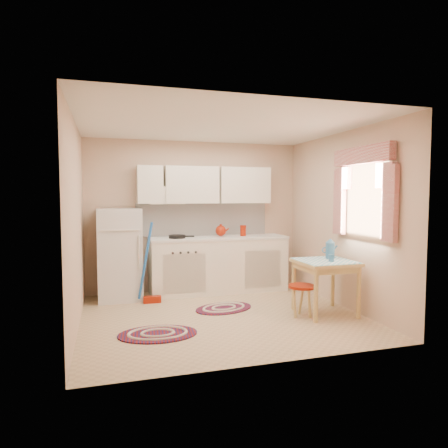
{
  "coord_description": "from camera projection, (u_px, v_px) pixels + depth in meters",
  "views": [
    {
      "loc": [
        -1.45,
        -5.01,
        1.59
      ],
      "look_at": [
        0.1,
        0.25,
        1.2
      ],
      "focal_mm": 32.0,
      "sensor_mm": 36.0,
      "label": 1
    }
  ],
  "objects": [
    {
      "name": "broom",
      "position": [
        152.0,
        263.0,
        5.9
      ],
      "size": [
        0.29,
        0.13,
        1.2
      ],
      "primitive_type": null,
      "rotation": [
        0.0,
        0.0,
        -0.05
      ],
      "color": "blue",
      "rests_on": "ground"
    },
    {
      "name": "red_canister",
      "position": [
        243.0,
        231.0,
        6.7
      ],
      "size": [
        0.12,
        0.12,
        0.16
      ],
      "primitive_type": "cylinder",
      "rotation": [
        0.0,
        0.0,
        0.23
      ],
      "color": "#931905",
      "rests_on": "countertop"
    },
    {
      "name": "base_cabinets",
      "position": [
        219.0,
        265.0,
        6.62
      ],
      "size": [
        2.25,
        0.6,
        0.88
      ],
      "primitive_type": "cube",
      "color": "white",
      "rests_on": "ground"
    },
    {
      "name": "stool",
      "position": [
        302.0,
        301.0,
        5.26
      ],
      "size": [
        0.47,
        0.47,
        0.42
      ],
      "primitive_type": "cylinder",
      "rotation": [
        0.0,
        0.0,
        -0.43
      ],
      "color": "#931905",
      "rests_on": "ground"
    },
    {
      "name": "rug_left",
      "position": [
        158.0,
        334.0,
        4.57
      ],
      "size": [
        0.96,
        0.68,
        0.02
      ],
      "primitive_type": null,
      "rotation": [
        0.0,
        0.0,
        -0.09
      ],
      "color": "maroon",
      "rests_on": "ground"
    },
    {
      "name": "rug_center",
      "position": [
        224.0,
        308.0,
        5.63
      ],
      "size": [
        0.97,
        0.76,
        0.02
      ],
      "primitive_type": null,
      "rotation": [
        0.0,
        0.0,
        0.26
      ],
      "color": "maroon",
      "rests_on": "ground"
    },
    {
      "name": "countertop",
      "position": [
        218.0,
        238.0,
        6.58
      ],
      "size": [
        2.27,
        0.62,
        0.04
      ],
      "primitive_type": "cube",
      "color": "silver",
      "rests_on": "base_cabinets"
    },
    {
      "name": "fridge",
      "position": [
        120.0,
        254.0,
        6.1
      ],
      "size": [
        0.65,
        0.6,
        1.4
      ],
      "primitive_type": "cube",
      "color": "silver",
      "rests_on": "ground"
    },
    {
      "name": "mug",
      "position": [
        331.0,
        258.0,
        5.25
      ],
      "size": [
        0.08,
        0.08,
        0.1
      ],
      "primitive_type": "cylinder",
      "rotation": [
        0.0,
        0.0,
        -0.09
      ],
      "color": "#2E648F",
      "rests_on": "table"
    },
    {
      "name": "room_shell",
      "position": [
        228.0,
        196.0,
        5.47
      ],
      "size": [
        3.64,
        3.6,
        2.52
      ],
      "color": "tan",
      "rests_on": "ground"
    },
    {
      "name": "coffee_pot",
      "position": [
        330.0,
        248.0,
        5.49
      ],
      "size": [
        0.19,
        0.18,
        0.3
      ],
      "primitive_type": null,
      "rotation": [
        0.0,
        0.0,
        -0.42
      ],
      "color": "#2E648F",
      "rests_on": "table"
    },
    {
      "name": "frying_pan",
      "position": [
        177.0,
        237.0,
        6.34
      ],
      "size": [
        0.32,
        0.32,
        0.05
      ],
      "primitive_type": "cylinder",
      "rotation": [
        0.0,
        0.0,
        -0.25
      ],
      "color": "black",
      "rests_on": "countertop"
    },
    {
      "name": "table",
      "position": [
        325.0,
        287.0,
        5.37
      ],
      "size": [
        0.72,
        0.72,
        0.72
      ],
      "primitive_type": "cube",
      "color": "#D6B56B",
      "rests_on": "ground"
    },
    {
      "name": "red_kettle",
      "position": [
        221.0,
        231.0,
        6.59
      ],
      "size": [
        0.23,
        0.22,
        0.2
      ],
      "primitive_type": null,
      "rotation": [
        0.0,
        0.0,
        0.26
      ],
      "color": "#931905",
      "rests_on": "countertop"
    }
  ]
}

